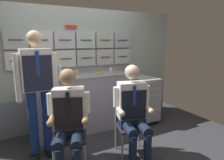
{
  "coord_description": "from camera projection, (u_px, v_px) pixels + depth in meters",
  "views": [
    {
      "loc": [
        -1.14,
        -2.14,
        1.57
      ],
      "look_at": [
        0.15,
        0.28,
        1.04
      ],
      "focal_mm": 32.13,
      "sensor_mm": 36.0,
      "label": 1
    }
  ],
  "objects": [
    {
      "name": "sparkling_bottle_green",
      "position": [
        60.0,
        70.0,
        3.36
      ],
      "size": [
        0.06,
        0.06,
        0.22
      ],
      "color": "silver",
      "rests_on": "galley_counter"
    },
    {
      "name": "galley_bulkhead",
      "position": [
        77.0,
        68.0,
        3.67
      ],
      "size": [
        4.2,
        0.14,
        2.15
      ],
      "color": "#A3AFAB",
      "rests_on": "ground"
    },
    {
      "name": "service_trolley",
      "position": [
        143.0,
        97.0,
        3.97
      ],
      "size": [
        0.4,
        0.65,
        0.88
      ],
      "color": "black",
      "rests_on": "ground"
    },
    {
      "name": "paper_cup_blue",
      "position": [
        111.0,
        70.0,
        3.81
      ],
      "size": [
        0.06,
        0.06,
        0.07
      ],
      "color": "white",
      "rests_on": "galley_counter"
    },
    {
      "name": "water_bottle_short",
      "position": [
        37.0,
        69.0,
        3.13
      ],
      "size": [
        0.07,
        0.07,
        0.31
      ],
      "color": "#AED4E6",
      "rests_on": "galley_counter"
    },
    {
      "name": "folding_chair_left",
      "position": [
        70.0,
        127.0,
        2.55
      ],
      "size": [
        0.52,
        0.52,
        0.82
      ],
      "color": "#A8AAAF",
      "rests_on": "ground"
    },
    {
      "name": "crew_member_right",
      "position": [
        133.0,
        108.0,
        2.66
      ],
      "size": [
        0.53,
        0.69,
        1.27
      ],
      "color": "black",
      "rests_on": "ground"
    },
    {
      "name": "snack_banana",
      "position": [
        100.0,
        73.0,
        3.56
      ],
      "size": [
        0.17,
        0.1,
        0.04
      ],
      "color": "yellow",
      "rests_on": "galley_counter"
    },
    {
      "name": "folding_chair_right",
      "position": [
        129.0,
        118.0,
        2.85
      ],
      "size": [
        0.49,
        0.49,
        0.82
      ],
      "color": "#A8AAAF",
      "rests_on": "ground"
    },
    {
      "name": "galley_counter",
      "position": [
        83.0,
        103.0,
        3.53
      ],
      "size": [
        1.71,
        0.53,
        1.0
      ],
      "color": "#A5A6B5",
      "rests_on": "ground"
    },
    {
      "name": "espresso_cup_small",
      "position": [
        48.0,
        78.0,
        3.03
      ],
      "size": [
        0.07,
        0.07,
        0.06
      ],
      "color": "navy",
      "rests_on": "galley_counter"
    },
    {
      "name": "crew_member_left",
      "position": [
        69.0,
        117.0,
        2.36
      ],
      "size": [
        0.55,
        0.69,
        1.26
      ],
      "color": "black",
      "rests_on": "ground"
    },
    {
      "name": "crew_member_standing",
      "position": [
        38.0,
        84.0,
        2.62
      ],
      "size": [
        0.54,
        0.27,
        1.71
      ],
      "color": "black",
      "rests_on": "ground"
    },
    {
      "name": "coffee_cup_white",
      "position": [
        76.0,
        72.0,
        3.49
      ],
      "size": [
        0.07,
        0.07,
        0.08
      ],
      "color": "tan",
      "rests_on": "galley_counter"
    }
  ]
}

